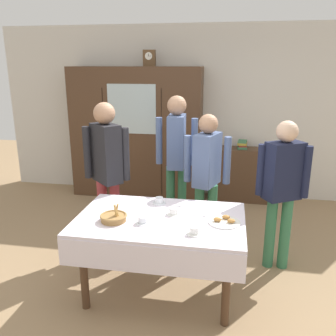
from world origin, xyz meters
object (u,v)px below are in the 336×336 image
object	(u,v)px
wall_cabinet	(136,133)
tea_cup_back_edge	(159,201)
mantel_clock	(149,58)
tea_cup_mid_left	(142,220)
tea_cup_near_left	(173,212)
spoon_back_edge	(201,216)
spoon_far_right	(178,206)
person_near_right_end	(282,182)
person_behind_table_right	(107,164)
bread_basket	(114,217)
person_by_cabinet	(207,170)
book_stack	(242,144)
person_behind_table_left	(176,151)
dining_table	(160,231)
pastry_plate	(224,221)
bookshelf_low	(240,174)
tea_cup_mid_right	(194,231)

from	to	relation	value
wall_cabinet	tea_cup_back_edge	xyz separation A→B (m)	(0.83, -2.22, -0.23)
mantel_clock	tea_cup_mid_left	size ratio (longest dim) A/B	1.85
tea_cup_near_left	spoon_back_edge	xyz separation A→B (m)	(0.26, 0.01, -0.02)
wall_cabinet	spoon_far_right	world-z (taller)	wall_cabinet
tea_cup_back_edge	tea_cup_near_left	size ratio (longest dim) A/B	1.00
person_near_right_end	person_behind_table_right	xyz separation A→B (m)	(-1.86, 0.02, 0.10)
bread_basket	person_near_right_end	bearing A→B (deg)	27.76
mantel_clock	person_by_cabinet	bearing A→B (deg)	-57.83
mantel_clock	person_behind_table_right	bearing A→B (deg)	-91.99
tea_cup_back_edge	person_near_right_end	bearing A→B (deg)	15.08
person_near_right_end	person_by_cabinet	world-z (taller)	person_by_cabinet
tea_cup_back_edge	bread_basket	distance (m)	0.57
wall_cabinet	book_stack	size ratio (longest dim) A/B	9.26
tea_cup_mid_left	person_behind_table_left	bearing A→B (deg)	87.40
mantel_clock	tea_cup_back_edge	xyz separation A→B (m)	(0.59, -2.22, -1.39)
tea_cup_back_edge	person_behind_table_right	xyz separation A→B (m)	(-0.66, 0.35, 0.25)
dining_table	mantel_clock	size ratio (longest dim) A/B	6.28
pastry_plate	person_by_cabinet	size ratio (longest dim) A/B	0.18
person_behind_table_right	mantel_clock	bearing A→B (deg)	88.01
mantel_clock	person_behind_table_right	distance (m)	2.19
dining_table	wall_cabinet	bearing A→B (deg)	109.18
tea_cup_near_left	person_by_cabinet	size ratio (longest dim) A/B	0.08
mantel_clock	person_behind_table_right	world-z (taller)	mantel_clock
wall_cabinet	tea_cup_back_edge	size ratio (longest dim) A/B	15.99
wall_cabinet	person_near_right_end	distance (m)	2.78
person_behind_table_left	pastry_plate	bearing A→B (deg)	-64.95
tea_cup_back_edge	person_near_right_end	world-z (taller)	person_near_right_end
wall_cabinet	person_near_right_end	xyz separation A→B (m)	(2.03, -1.90, -0.08)
bookshelf_low	bread_basket	bearing A→B (deg)	-113.01
tea_cup_near_left	bookshelf_low	bearing A→B (deg)	75.06
book_stack	bread_basket	world-z (taller)	book_stack
bread_basket	person_near_right_end	world-z (taller)	person_near_right_end
pastry_plate	person_behind_table_left	xyz separation A→B (m)	(-0.63, 1.36, 0.29)
wall_cabinet	tea_cup_mid_right	world-z (taller)	wall_cabinet
bookshelf_low	tea_cup_mid_left	world-z (taller)	bookshelf_low
book_stack	tea_cup_mid_right	xyz separation A→B (m)	(-0.44, -2.88, -0.11)
tea_cup_mid_left	person_by_cabinet	bearing A→B (deg)	66.46
spoon_far_right	person_near_right_end	world-z (taller)	person_near_right_end
bookshelf_low	spoon_back_edge	xyz separation A→B (m)	(-0.41, -2.51, 0.35)
tea_cup_mid_right	person_behind_table_right	world-z (taller)	person_behind_table_right
pastry_plate	tea_cup_mid_right	bearing A→B (deg)	-132.07
person_behind_table_right	wall_cabinet	bearing A→B (deg)	95.15
book_stack	person_behind_table_right	world-z (taller)	person_behind_table_right
person_behind_table_right	tea_cup_back_edge	bearing A→B (deg)	-27.97
tea_cup_back_edge	pastry_plate	xyz separation A→B (m)	(0.65, -0.34, -0.02)
mantel_clock	book_stack	bearing A→B (deg)	2.03
person_by_cabinet	tea_cup_mid_left	bearing A→B (deg)	-113.54
tea_cup_mid_right	bread_basket	size ratio (longest dim) A/B	0.54
pastry_plate	person_behind_table_left	distance (m)	1.52
bookshelf_low	bread_basket	size ratio (longest dim) A/B	4.07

